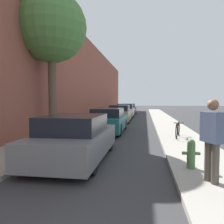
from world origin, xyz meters
TOP-DOWN VIEW (x-y plane):
  - ground_plane at (0.00, 16.00)m, footprint 120.00×120.00m
  - sidewalk_left at (-2.90, 16.00)m, footprint 2.00×52.00m
  - sidewalk_right at (2.90, 16.00)m, footprint 2.00×52.00m
  - building_facade_left at (-4.25, 16.00)m, footprint 0.70×52.00m
  - parked_car_grey at (-0.84, 6.10)m, footprint 1.84×4.21m
  - parked_car_teal at (-0.79, 11.97)m, footprint 1.74×4.62m
  - parked_car_champagne at (-0.83, 18.15)m, footprint 1.72×4.64m
  - parked_car_white at (-0.85, 23.43)m, footprint 1.79×4.62m
  - parked_car_black at (-0.92, 29.28)m, footprint 1.85×4.14m
  - street_tree_near at (-3.15, 9.76)m, footprint 3.32×3.32m
  - fire_hydrant at (2.38, 5.34)m, footprint 0.43×0.20m
  - pedestrian at (2.61, 4.43)m, footprint 0.42×0.53m
  - bicycle at (2.73, 10.07)m, footprint 0.53×1.63m

SIDE VIEW (x-z plane):
  - ground_plane at x=0.00m, z-range 0.00..0.00m
  - sidewalk_left at x=-2.90m, z-range 0.00..0.12m
  - sidewalk_right at x=2.90m, z-range 0.00..0.12m
  - bicycle at x=2.73m, z-range 0.13..0.81m
  - fire_hydrant at x=2.38m, z-range 0.13..0.86m
  - parked_car_grey at x=-0.84m, z-range -0.03..1.33m
  - parked_car_teal at x=-0.79m, z-range -0.02..1.34m
  - parked_car_black at x=-0.92m, z-range -0.02..1.36m
  - parked_car_champagne at x=-0.83m, z-range -0.03..1.39m
  - parked_car_white at x=-0.85m, z-range -0.03..1.42m
  - pedestrian at x=2.61m, z-range 0.22..1.93m
  - building_facade_left at x=-4.25m, z-range 0.00..7.39m
  - street_tree_near at x=-3.15m, z-range 1.81..8.61m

